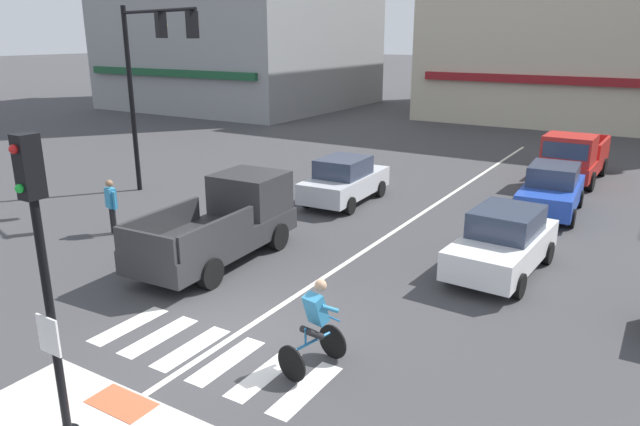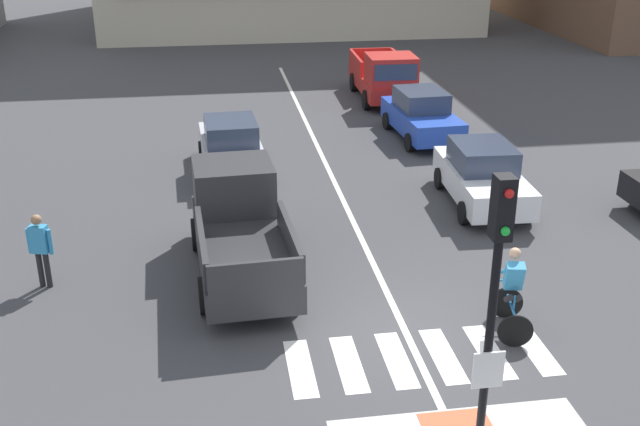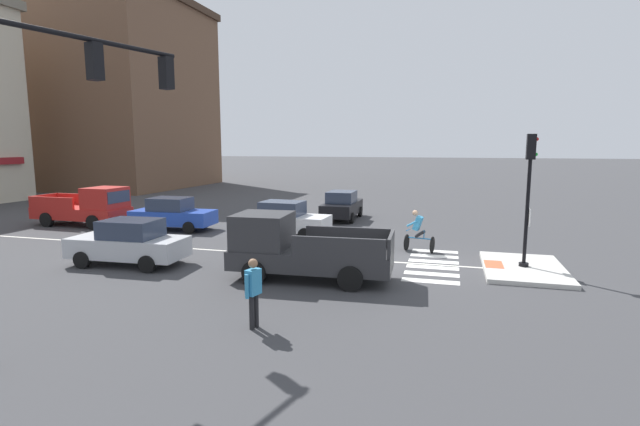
{
  "view_description": "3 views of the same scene",
  "coord_description": "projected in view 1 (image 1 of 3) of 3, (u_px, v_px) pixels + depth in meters",
  "views": [
    {
      "loc": [
        6.94,
        -8.09,
        5.81
      ],
      "look_at": [
        -0.07,
        3.32,
        1.71
      ],
      "focal_mm": 32.99,
      "sensor_mm": 36.0,
      "label": 1
    },
    {
      "loc": [
        -3.53,
        -12.08,
        7.82
      ],
      "look_at": [
        -1.09,
        4.17,
        0.83
      ],
      "focal_mm": 42.65,
      "sensor_mm": 36.0,
      "label": 2
    },
    {
      "loc": [
        -16.84,
        -1.3,
        4.25
      ],
      "look_at": [
        0.66,
        3.59,
        1.61
      ],
      "focal_mm": 26.24,
      "sensor_mm": 36.0,
      "label": 3
    }
  ],
  "objects": [
    {
      "name": "pedestrian_at_curb_left",
      "position": [
        111.0,
        202.0,
        17.52
      ],
      "size": [
        0.53,
        0.31,
        1.67
      ],
      "color": "black",
      "rests_on": "ground"
    },
    {
      "name": "building_far_block",
      "position": [
        614.0,
        8.0,
        41.4
      ],
      "size": [
        22.59,
        20.19,
        14.93
      ],
      "color": "beige",
      "rests_on": "ground"
    },
    {
      "name": "crosswalk_stripe_e",
      "position": [
        265.0,
        374.0,
        10.44
      ],
      "size": [
        0.44,
        1.8,
        0.01
      ],
      "primitive_type": "cube",
      "color": "silver",
      "rests_on": "ground"
    },
    {
      "name": "car_silver_westbound_far",
      "position": [
        345.0,
        180.0,
        20.86
      ],
      "size": [
        1.98,
        4.17,
        1.64
      ],
      "color": "silver",
      "rests_on": "ground"
    },
    {
      "name": "tactile_pad_front",
      "position": [
        121.0,
        403.0,
        9.38
      ],
      "size": [
        1.1,
        0.6,
        0.01
      ],
      "primitive_type": "cube",
      "color": "#DB5B38",
      "rests_on": "traffic_island"
    },
    {
      "name": "crosswalk_stripe_a",
      "position": [
        129.0,
        325.0,
        12.19
      ],
      "size": [
        0.44,
        1.8,
        0.01
      ],
      "primitive_type": "cube",
      "color": "silver",
      "rests_on": "ground"
    },
    {
      "name": "car_blue_eastbound_far",
      "position": [
        551.0,
        190.0,
        19.6
      ],
      "size": [
        2.03,
        4.19,
        1.64
      ],
      "color": "#2347B7",
      "rests_on": "ground"
    },
    {
      "name": "crosswalk_stripe_b",
      "position": [
        159.0,
        336.0,
        11.75
      ],
      "size": [
        0.44,
        1.8,
        0.01
      ],
      "primitive_type": "cube",
      "color": "silver",
      "rests_on": "ground"
    },
    {
      "name": "lane_centre_line",
      "position": [
        424.0,
        212.0,
        19.93
      ],
      "size": [
        0.14,
        28.0,
        0.01
      ],
      "primitive_type": "cube",
      "color": "silver",
      "rests_on": "ground"
    },
    {
      "name": "pickup_truck_charcoal_westbound_near",
      "position": [
        227.0,
        222.0,
        15.7
      ],
      "size": [
        2.26,
        5.19,
        2.08
      ],
      "color": "#2D2D30",
      "rests_on": "ground"
    },
    {
      "name": "signal_pole",
      "position": [
        43.0,
        266.0,
        7.8
      ],
      "size": [
        0.44,
        0.38,
        4.47
      ],
      "color": "black",
      "rests_on": "traffic_island"
    },
    {
      "name": "car_white_eastbound_mid",
      "position": [
        503.0,
        242.0,
        14.72
      ],
      "size": [
        2.0,
        4.18,
        1.64
      ],
      "color": "white",
      "rests_on": "ground"
    },
    {
      "name": "cyclist",
      "position": [
        315.0,
        324.0,
        10.42
      ],
      "size": [
        0.87,
        1.2,
        1.68
      ],
      "color": "black",
      "rests_on": "ground"
    },
    {
      "name": "crosswalk_stripe_f",
      "position": [
        306.0,
        389.0,
        10.0
      ],
      "size": [
        0.44,
        1.8,
        0.01
      ],
      "primitive_type": "cube",
      "color": "silver",
      "rests_on": "ground"
    },
    {
      "name": "crosswalk_stripe_c",
      "position": [
        192.0,
        348.0,
        11.32
      ],
      "size": [
        0.44,
        1.8,
        0.01
      ],
      "primitive_type": "cube",
      "color": "silver",
      "rests_on": "ground"
    },
    {
      "name": "crosswalk_stripe_d",
      "position": [
        227.0,
        361.0,
        10.88
      ],
      "size": [
        0.44,
        1.8,
        0.01
      ],
      "primitive_type": "cube",
      "color": "silver",
      "rests_on": "ground"
    },
    {
      "name": "traffic_light_mast",
      "position": [
        148.0,
        67.0,
        20.34
      ],
      "size": [
        4.8,
        1.55,
        6.76
      ],
      "color": "black",
      "rests_on": "ground"
    },
    {
      "name": "pickup_truck_red_eastbound_distant",
      "position": [
        573.0,
        158.0,
        23.67
      ],
      "size": [
        2.15,
        5.14,
        2.08
      ],
      "color": "red",
      "rests_on": "ground"
    },
    {
      "name": "ground_plane",
      "position": [
        236.0,
        336.0,
        11.76
      ],
      "size": [
        300.0,
        300.0,
        0.0
      ],
      "primitive_type": "plane",
      "color": "#3D3D3F"
    }
  ]
}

